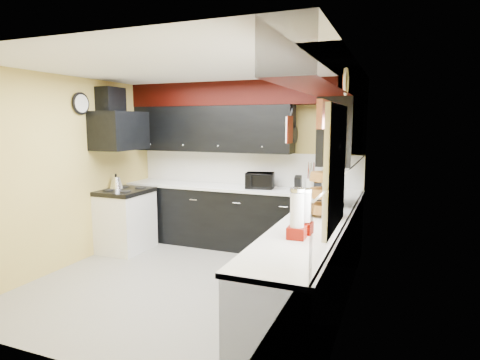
{
  "coord_description": "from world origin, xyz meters",
  "views": [
    {
      "loc": [
        2.24,
        -4.03,
        1.89
      ],
      "look_at": [
        0.39,
        0.61,
        1.18
      ],
      "focal_mm": 30.0,
      "sensor_mm": 36.0,
      "label": 1
    }
  ],
  "objects_px": {
    "toaster_oven": "(260,181)",
    "knife_block": "(298,183)",
    "microwave": "(328,192)",
    "kettle": "(116,183)",
    "utensil_crock": "(311,185)"
  },
  "relations": [
    {
      "from": "utensil_crock",
      "to": "microwave",
      "type": "bearing_deg",
      "value": -64.91
    },
    {
      "from": "toaster_oven",
      "to": "microwave",
      "type": "distance_m",
      "value": 1.36
    },
    {
      "from": "utensil_crock",
      "to": "knife_block",
      "type": "height_order",
      "value": "knife_block"
    },
    {
      "from": "microwave",
      "to": "utensil_crock",
      "type": "relative_size",
      "value": 2.84
    },
    {
      "from": "knife_block",
      "to": "kettle",
      "type": "bearing_deg",
      "value": -171.44
    },
    {
      "from": "microwave",
      "to": "kettle",
      "type": "distance_m",
      "value": 3.16
    },
    {
      "from": "toaster_oven",
      "to": "microwave",
      "type": "bearing_deg",
      "value": -44.05
    },
    {
      "from": "toaster_oven",
      "to": "knife_block",
      "type": "relative_size",
      "value": 1.93
    },
    {
      "from": "utensil_crock",
      "to": "kettle",
      "type": "height_order",
      "value": "utensil_crock"
    },
    {
      "from": "toaster_oven",
      "to": "utensil_crock",
      "type": "distance_m",
      "value": 0.75
    },
    {
      "from": "utensil_crock",
      "to": "knife_block",
      "type": "xyz_separation_m",
      "value": [
        -0.17,
        -0.05,
        0.01
      ]
    },
    {
      "from": "utensil_crock",
      "to": "kettle",
      "type": "distance_m",
      "value": 2.88
    },
    {
      "from": "microwave",
      "to": "kettle",
      "type": "relative_size",
      "value": 2.61
    },
    {
      "from": "microwave",
      "to": "kettle",
      "type": "height_order",
      "value": "microwave"
    },
    {
      "from": "microwave",
      "to": "knife_block",
      "type": "height_order",
      "value": "microwave"
    }
  ]
}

